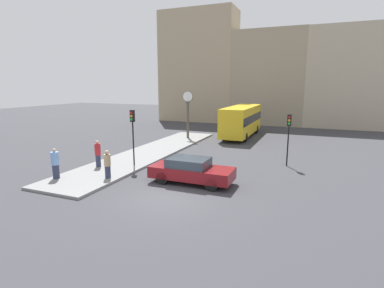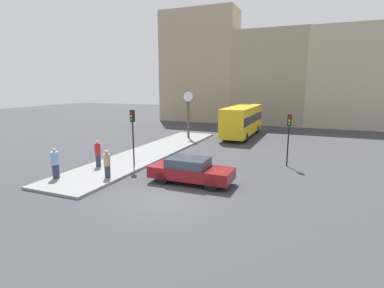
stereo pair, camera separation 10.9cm
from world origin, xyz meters
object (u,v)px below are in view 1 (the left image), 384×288
(traffic_light_far, at_px, (289,129))
(pedestrian_red_top, at_px, (98,154))
(pedestrian_tan_coat, at_px, (107,164))
(traffic_light_near, at_px, (133,126))
(pedestrian_blue_stripe, at_px, (55,164))
(street_clock, at_px, (188,112))
(bus_distant, at_px, (242,120))
(sedan_car, at_px, (191,170))

(traffic_light_far, height_order, pedestrian_red_top, traffic_light_far)
(pedestrian_tan_coat, bearing_deg, traffic_light_near, 91.77)
(pedestrian_blue_stripe, distance_m, pedestrian_red_top, 2.94)
(street_clock, bearing_deg, pedestrian_blue_stripe, -96.48)
(bus_distant, bearing_deg, street_clock, -141.80)
(traffic_light_far, bearing_deg, traffic_light_near, -155.34)
(traffic_light_near, distance_m, pedestrian_red_top, 2.87)
(street_clock, bearing_deg, sedan_car, -66.23)
(sedan_car, xyz_separation_m, bus_distant, (-0.93, 16.12, 1.05))
(street_clock, relative_size, pedestrian_blue_stripe, 2.68)
(sedan_car, distance_m, pedestrian_blue_stripe, 7.65)
(bus_distant, xyz_separation_m, traffic_light_far, (5.51, -10.40, 0.71))
(street_clock, bearing_deg, bus_distant, 38.20)
(traffic_light_far, height_order, street_clock, street_clock)
(street_clock, height_order, pedestrian_tan_coat, street_clock)
(bus_distant, xyz_separation_m, street_clock, (-4.58, -3.60, 0.92))
(sedan_car, distance_m, street_clock, 13.82)
(traffic_light_near, height_order, pedestrian_red_top, traffic_light_near)
(sedan_car, xyz_separation_m, traffic_light_far, (4.58, 5.72, 1.76))
(pedestrian_red_top, bearing_deg, pedestrian_tan_coat, -39.59)
(traffic_light_far, bearing_deg, pedestrian_blue_stripe, -145.09)
(pedestrian_blue_stripe, height_order, pedestrian_red_top, pedestrian_blue_stripe)
(sedan_car, xyz_separation_m, pedestrian_blue_stripe, (-7.22, -2.51, 0.27))
(traffic_light_near, xyz_separation_m, pedestrian_tan_coat, (0.09, -2.82, -1.82))
(pedestrian_blue_stripe, bearing_deg, pedestrian_tan_coat, 23.91)
(traffic_light_far, distance_m, pedestrian_red_top, 12.51)
(pedestrian_blue_stripe, bearing_deg, bus_distant, 71.35)
(pedestrian_red_top, bearing_deg, street_clock, 84.74)
(bus_distant, xyz_separation_m, pedestrian_tan_coat, (-3.63, -17.45, -0.84))
(traffic_light_near, xyz_separation_m, pedestrian_red_top, (-1.98, -1.11, -1.76))
(sedan_car, height_order, traffic_light_near, traffic_light_near)
(street_clock, distance_m, pedestrian_blue_stripe, 15.22)
(traffic_light_far, bearing_deg, pedestrian_red_top, -154.50)
(traffic_light_far, relative_size, pedestrian_blue_stripe, 2.01)
(sedan_car, bearing_deg, traffic_light_near, 162.32)
(sedan_car, xyz_separation_m, pedestrian_red_top, (-6.63, 0.37, 0.27))
(pedestrian_blue_stripe, bearing_deg, pedestrian_red_top, 78.46)
(traffic_light_near, bearing_deg, pedestrian_red_top, -150.72)
(pedestrian_blue_stripe, bearing_deg, sedan_car, 19.18)
(pedestrian_blue_stripe, xyz_separation_m, pedestrian_red_top, (0.59, 2.89, 0.01))
(traffic_light_near, height_order, pedestrian_tan_coat, traffic_light_near)
(street_clock, distance_m, pedestrian_red_top, 12.31)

